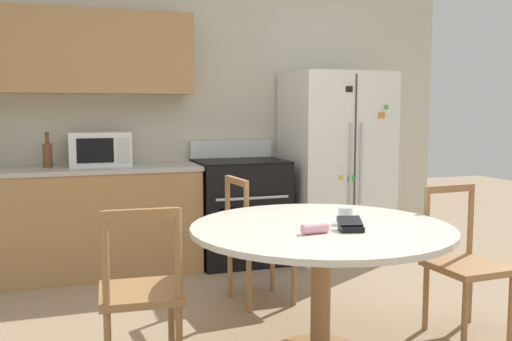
% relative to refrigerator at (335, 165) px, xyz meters
% --- Properties ---
extents(back_wall, '(5.20, 0.44, 2.60)m').
position_rel_refrigerator_xyz_m(back_wall, '(-1.61, 0.38, 0.59)').
color(back_wall, beige).
rests_on(back_wall, ground_plane).
extents(kitchen_counter, '(2.21, 0.64, 0.90)m').
position_rel_refrigerator_xyz_m(kitchen_counter, '(-2.42, 0.08, -0.40)').
color(kitchen_counter, '#AD7F4C').
rests_on(kitchen_counter, ground_plane).
extents(refrigerator, '(0.89, 0.77, 1.71)m').
position_rel_refrigerator_xyz_m(refrigerator, '(0.00, 0.00, 0.00)').
color(refrigerator, white).
rests_on(refrigerator, ground_plane).
extents(oven_range, '(0.77, 0.68, 1.08)m').
position_rel_refrigerator_xyz_m(oven_range, '(-0.91, 0.05, -0.38)').
color(oven_range, black).
rests_on(oven_range, ground_plane).
extents(microwave, '(0.50, 0.35, 0.28)m').
position_rel_refrigerator_xyz_m(microwave, '(-2.11, 0.13, 0.19)').
color(microwave, white).
rests_on(microwave, kitchen_counter).
extents(counter_bottle, '(0.08, 0.08, 0.29)m').
position_rel_refrigerator_xyz_m(counter_bottle, '(-2.52, 0.12, 0.16)').
color(counter_bottle, brown).
rests_on(counter_bottle, kitchen_counter).
extents(dining_table, '(1.43, 1.43, 0.74)m').
position_rel_refrigerator_xyz_m(dining_table, '(-1.08, -1.99, -0.22)').
color(dining_table, beige).
rests_on(dining_table, ground_plane).
extents(dining_chair_far, '(0.46, 0.46, 0.90)m').
position_rel_refrigerator_xyz_m(dining_chair_far, '(-1.12, -1.03, -0.42)').
color(dining_chair_far, '#9E7042').
rests_on(dining_chair_far, ground_plane).
extents(dining_chair_left, '(0.45, 0.45, 0.90)m').
position_rel_refrigerator_xyz_m(dining_chair_left, '(-2.05, -1.91, -0.42)').
color(dining_chair_left, '#9E7042').
rests_on(dining_chair_left, ground_plane).
extents(dining_chair_right, '(0.44, 0.44, 0.90)m').
position_rel_refrigerator_xyz_m(dining_chair_right, '(-0.11, -1.98, -0.42)').
color(dining_chair_right, '#9E7042').
rests_on(dining_chair_right, ground_plane).
extents(candle_glass, '(0.08, 0.08, 0.09)m').
position_rel_refrigerator_xyz_m(candle_glass, '(-0.93, -1.98, -0.07)').
color(candle_glass, silver).
rests_on(candle_glass, dining_table).
extents(folded_napkin, '(0.14, 0.07, 0.05)m').
position_rel_refrigerator_xyz_m(folded_napkin, '(-1.20, -2.17, -0.08)').
color(folded_napkin, pink).
rests_on(folded_napkin, dining_table).
extents(wallet, '(0.15, 0.15, 0.07)m').
position_rel_refrigerator_xyz_m(wallet, '(-0.99, -2.16, -0.08)').
color(wallet, black).
rests_on(wallet, dining_table).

